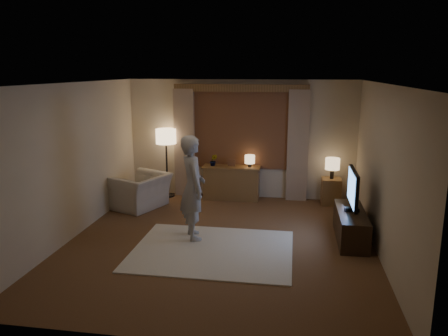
% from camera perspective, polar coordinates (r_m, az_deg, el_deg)
% --- Properties ---
extents(room, '(5.04, 5.54, 2.64)m').
position_cam_1_polar(room, '(7.45, 0.08, 1.35)').
color(room, brown).
rests_on(room, ground).
extents(rug, '(2.50, 2.00, 0.02)m').
position_cam_1_polar(rug, '(7.04, -1.50, -10.68)').
color(rug, beige).
rests_on(rug, floor).
extents(sideboard, '(1.20, 0.40, 0.70)m').
position_cam_1_polar(sideboard, '(9.62, 0.98, -2.04)').
color(sideboard, brown).
rests_on(sideboard, floor).
extents(picture_frame, '(0.16, 0.02, 0.20)m').
position_cam_1_polar(picture_frame, '(9.51, 0.99, 0.58)').
color(picture_frame, brown).
rests_on(picture_frame, sideboard).
extents(plant, '(0.17, 0.13, 0.30)m').
position_cam_1_polar(plant, '(9.57, -1.38, 0.95)').
color(plant, '#999999').
rests_on(plant, sideboard).
extents(table_lamp_sideboard, '(0.22, 0.22, 0.30)m').
position_cam_1_polar(table_lamp_sideboard, '(9.45, 3.39, 1.08)').
color(table_lamp_sideboard, black).
rests_on(table_lamp_sideboard, sideboard).
extents(floor_lamp, '(0.45, 0.45, 1.53)m').
position_cam_1_polar(floor_lamp, '(9.74, -7.58, 3.64)').
color(floor_lamp, black).
rests_on(floor_lamp, floor).
extents(armchair, '(1.27, 1.35, 0.70)m').
position_cam_1_polar(armchair, '(9.20, -10.88, -2.99)').
color(armchair, beige).
rests_on(armchair, floor).
extents(side_table, '(0.40, 0.40, 0.56)m').
position_cam_1_polar(side_table, '(9.54, 13.80, -2.99)').
color(side_table, brown).
rests_on(side_table, floor).
extents(table_lamp_side, '(0.30, 0.30, 0.44)m').
position_cam_1_polar(table_lamp_side, '(9.40, 13.99, 0.46)').
color(table_lamp_side, black).
rests_on(table_lamp_side, side_table).
extents(tv_stand, '(0.45, 1.40, 0.50)m').
position_cam_1_polar(tv_stand, '(7.68, 16.21, -7.22)').
color(tv_stand, black).
rests_on(tv_stand, floor).
extents(tv, '(0.24, 0.97, 0.70)m').
position_cam_1_polar(tv, '(7.49, 16.50, -2.63)').
color(tv, black).
rests_on(tv, tv_stand).
extents(person, '(0.65, 0.76, 1.75)m').
position_cam_1_polar(person, '(7.26, -4.10, -2.55)').
color(person, '#B5AEA7').
rests_on(person, rug).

